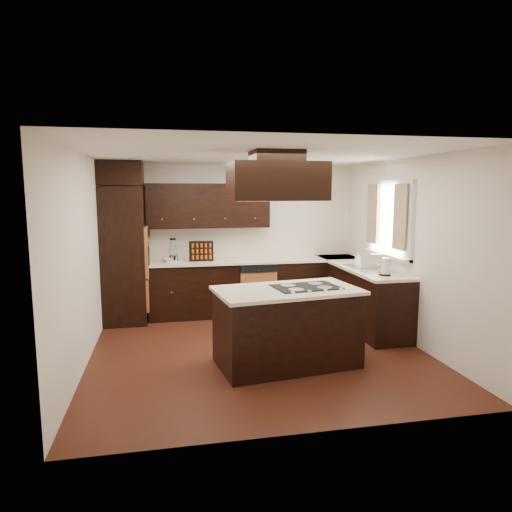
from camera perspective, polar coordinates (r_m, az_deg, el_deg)
The scene contains 30 objects.
floor at distance 6.07m, azimuth 0.20°, elevation -11.74°, with size 4.20×4.20×0.02m, color #5A2816.
ceiling at distance 5.72m, azimuth 0.21°, elevation 12.71°, with size 4.20×4.20×0.02m, color white.
wall_back at distance 7.82m, azimuth -2.90°, elevation 2.25°, with size 4.20×0.02×2.50m, color #F2E2CF.
wall_front at distance 3.75m, azimuth 6.70°, elevation -4.34°, with size 4.20×0.02×2.50m, color #F2E2CF.
wall_left at distance 5.73m, azimuth -20.95°, elevation -0.47°, with size 0.02×4.20×2.50m, color #F2E2CF.
wall_right at distance 6.52m, azimuth 18.70°, elevation 0.63°, with size 0.02×4.20×2.50m, color #F2E2CF.
oven_column at distance 7.39m, azimuth -16.16°, elevation 0.10°, with size 0.65×0.75×2.12m, color black.
wall_oven_face at distance 7.36m, azimuth -13.46°, elevation 0.64°, with size 0.05×0.62×0.78m, color #C16B38.
base_cabinets_back at distance 7.65m, azimuth -2.25°, elevation -4.02°, with size 2.93×0.60×0.88m, color black.
base_cabinets_right at distance 7.31m, azimuth 12.76°, elevation -4.81°, with size 0.60×2.40×0.88m, color black.
countertop_back at distance 7.56m, azimuth -2.26°, elevation -0.63°, with size 2.93×0.63×0.04m, color white.
countertop_right at distance 7.21m, azimuth 12.76°, elevation -1.25°, with size 0.63×2.40×0.04m, color white.
upper_cabinets at distance 7.56m, azimuth -5.98°, elevation 6.27°, with size 2.00×0.34×0.72m, color black.
dishwasher_front at distance 7.43m, azimuth 0.35°, elevation -4.73°, with size 0.60×0.05×0.72m, color #C16B38.
window_frame at distance 6.94m, azimuth 16.29°, elevation 4.49°, with size 0.06×1.32×1.12m, color white.
window_pane at distance 6.95m, azimuth 16.50°, elevation 4.49°, with size 0.00×1.20×1.00m, color white.
curtain_left at distance 6.54m, azimuth 17.55°, elevation 4.67°, with size 0.02×0.34×0.90m, color beige.
curtain_right at distance 7.29m, azimuth 14.36°, elevation 5.12°, with size 0.02×0.34×0.90m, color beige.
sink_rim at distance 6.90m, azimuth 14.06°, elevation -1.52°, with size 0.52×0.84×0.01m, color silver.
island at distance 5.48m, azimuth 3.87°, elevation -9.01°, with size 1.60×0.87×0.88m, color black.
island_top at distance 5.36m, azimuth 3.91°, elevation -4.31°, with size 1.66×0.93×0.04m, color white.
cooktop at distance 5.45m, azimuth 6.27°, elevation -3.85°, with size 0.76×0.50×0.01m, color black.
range_hood at distance 5.19m, azimuth 2.54°, elevation 9.30°, with size 1.05×0.72×0.42m, color black.
hood_duct at distance 5.20m, azimuth 2.56°, elevation 12.33°, with size 0.55×0.50×0.13m, color black.
blender_base at distance 7.42m, azimuth -10.29°, elevation -0.37°, with size 0.15×0.15×0.10m, color silver.
blender_pitcher at distance 7.40m, azimuth -10.32°, elevation 1.01°, with size 0.13×0.13×0.26m, color silver.
spice_rack at distance 7.45m, azimuth -6.85°, elevation 0.62°, with size 0.39×0.10×0.33m, color black.
mixing_bowl at distance 7.48m, azimuth -10.70°, elevation -0.45°, with size 0.27×0.27×0.07m, color white.
soap_bottle at distance 7.29m, azimuth 12.62°, elevation -0.25°, with size 0.08×0.08×0.18m, color white.
paper_towel at distance 6.38m, azimuth 15.85°, elevation -1.30°, with size 0.11×0.11×0.24m, color white.
Camera 1 is at (-1.14, -5.59, 2.06)m, focal length 32.00 mm.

